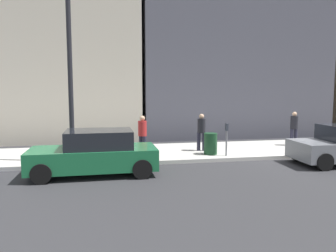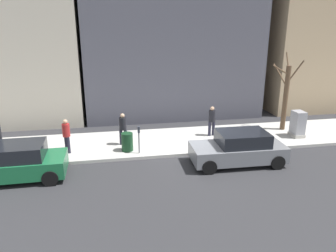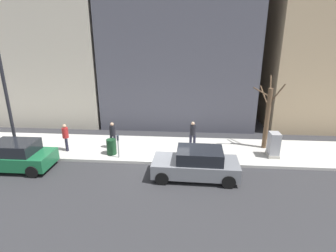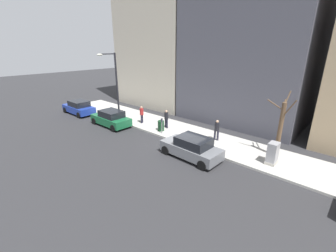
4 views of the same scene
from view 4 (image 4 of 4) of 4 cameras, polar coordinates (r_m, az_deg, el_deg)
ground_plane at (r=17.38m, az=4.09°, el=-4.96°), size 120.00×120.00×0.00m
sidewalk at (r=18.84m, az=7.86°, el=-2.85°), size 4.00×36.00×0.15m
parked_car_grey at (r=15.32m, az=5.99°, el=-5.51°), size 2.01×4.24×1.52m
parked_car_green at (r=22.05m, az=-14.27°, el=1.90°), size 1.95×4.21×1.52m
parked_car_blue at (r=27.17m, az=-21.70°, el=4.39°), size 1.97×4.22×1.52m
parking_meter at (r=19.01m, az=-1.58°, el=0.46°), size 0.14×0.10×1.35m
utility_box at (r=15.65m, az=25.03°, el=-6.35°), size 0.83×0.61×1.43m
streetlamp at (r=22.79m, az=-13.45°, el=11.01°), size 1.97×0.32×6.50m
bare_tree at (r=16.40m, az=26.64°, el=-0.41°), size 1.53×1.76×4.42m
trash_bin at (r=19.80m, az=-1.80°, el=0.08°), size 0.56×0.56×0.90m
pedestrian_near_meter at (r=18.02m, az=12.28°, el=-0.73°), size 0.36×0.40×1.66m
pedestrian_midblock at (r=20.34m, az=-0.42°, el=2.07°), size 0.36×0.39×1.66m
pedestrian_far_corner at (r=21.83m, az=-6.70°, el=3.16°), size 0.37×0.36×1.66m
office_block_center at (r=25.60m, az=22.00°, el=20.88°), size 11.49×11.49×16.75m
office_tower_right at (r=31.28m, az=0.67°, el=28.28°), size 10.27×10.27×23.89m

